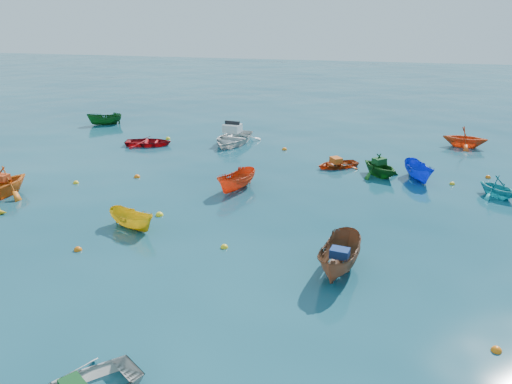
# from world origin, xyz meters

# --- Properties ---
(ground) EXTENTS (160.00, 160.00, 0.00)m
(ground) POSITION_xyz_m (0.00, 0.00, 0.00)
(ground) COLOR #093547
(ground) RESTS_ON ground
(sampan_brown_mid) EXTENTS (1.83, 3.71, 1.38)m
(sampan_brown_mid) POSITION_xyz_m (4.91, -1.64, 0.00)
(sampan_brown_mid) COLOR brown
(sampan_brown_mid) RESTS_ON ground
(dinghy_orange_w) EXTENTS (3.10, 3.49, 1.68)m
(dinghy_orange_w) POSITION_xyz_m (-13.13, 2.26, 0.00)
(dinghy_orange_w) COLOR orange
(dinghy_orange_w) RESTS_ON ground
(sampan_yellow_mid) EXTENTS (2.81, 1.90, 1.02)m
(sampan_yellow_mid) POSITION_xyz_m (-4.54, 0.07, 0.00)
(sampan_yellow_mid) COLOR gold
(sampan_yellow_mid) RESTS_ON ground
(dinghy_cyan_se) EXTENTS (3.05, 3.09, 1.23)m
(dinghy_cyan_se) POSITION_xyz_m (12.30, 8.47, 0.00)
(dinghy_cyan_se) COLOR teal
(dinghy_cyan_se) RESTS_ON ground
(dinghy_red_nw) EXTENTS (3.76, 3.03, 0.69)m
(dinghy_red_nw) POSITION_xyz_m (-10.23, 13.71, 0.00)
(dinghy_red_nw) COLOR #A60D13
(dinghy_red_nw) RESTS_ON ground
(sampan_orange_n) EXTENTS (2.13, 3.27, 1.18)m
(sampan_orange_n) POSITION_xyz_m (-1.36, 6.14, 0.00)
(sampan_orange_n) COLOR red
(sampan_orange_n) RESTS_ON ground
(dinghy_green_n) EXTENTS (3.58, 3.61, 1.44)m
(dinghy_green_n) POSITION_xyz_m (6.19, 10.52, 0.00)
(dinghy_green_n) COLOR #135315
(dinghy_green_n) RESTS_ON ground
(dinghy_red_ne) EXTENTS (3.33, 3.14, 0.56)m
(dinghy_red_ne) POSITION_xyz_m (3.59, 11.69, 0.00)
(dinghy_red_ne) COLOR #B83B0F
(dinghy_red_ne) RESTS_ON ground
(sampan_blue_far) EXTENTS (2.04, 3.21, 1.16)m
(sampan_blue_far) POSITION_xyz_m (8.39, 10.34, 0.00)
(sampan_blue_far) COLOR #102DCA
(sampan_blue_far) RESTS_ON ground
(dinghy_orange_far) EXTENTS (3.35, 3.00, 1.57)m
(dinghy_orange_far) POSITION_xyz_m (12.00, 18.74, 0.00)
(dinghy_orange_far) COLOR #E04A15
(dinghy_orange_far) RESTS_ON ground
(sampan_green_far) EXTENTS (3.03, 2.29, 1.10)m
(sampan_green_far) POSITION_xyz_m (-16.85, 19.13, 0.00)
(sampan_green_far) COLOR #104517
(sampan_green_far) RESTS_ON ground
(motorboat_white) EXTENTS (3.93, 5.09, 1.57)m
(motorboat_white) POSITION_xyz_m (-4.46, 15.76, 0.00)
(motorboat_white) COLOR silver
(motorboat_white) RESTS_ON ground
(tarp_blue_a) EXTENTS (0.76, 0.61, 0.33)m
(tarp_blue_a) POSITION_xyz_m (4.89, -1.79, 0.86)
(tarp_blue_a) COLOR navy
(tarp_blue_a) RESTS_ON sampan_brown_mid
(tarp_orange_a) EXTENTS (0.75, 0.60, 0.34)m
(tarp_orange_a) POSITION_xyz_m (-13.13, 2.31, 1.01)
(tarp_orange_a) COLOR red
(tarp_orange_a) RESTS_ON dinghy_orange_w
(tarp_green_b) EXTENTS (0.90, 0.88, 0.35)m
(tarp_green_b) POSITION_xyz_m (6.12, 10.59, 0.89)
(tarp_green_b) COLOR #11461A
(tarp_green_b) RESTS_ON dinghy_green_n
(tarp_orange_b) EXTENTS (0.88, 0.92, 0.36)m
(tarp_orange_b) POSITION_xyz_m (3.51, 11.63, 0.46)
(tarp_orange_b) COLOR #D65515
(tarp_orange_b) RESTS_ON dinghy_red_ne
(buoy_or_a) EXTENTS (0.33, 0.33, 0.33)m
(buoy_or_a) POSITION_xyz_m (-5.71, -2.47, 0.00)
(buoy_or_a) COLOR #D45F0B
(buoy_or_a) RESTS_ON ground
(buoy_ye_a) EXTENTS (0.31, 0.31, 0.31)m
(buoy_ye_a) POSITION_xyz_m (0.08, -0.79, 0.00)
(buoy_ye_a) COLOR yellow
(buoy_ye_a) RESTS_ON ground
(buoy_or_b) EXTENTS (0.31, 0.31, 0.31)m
(buoy_or_b) POSITION_xyz_m (9.76, -5.26, 0.00)
(buoy_or_b) COLOR orange
(buoy_or_b) RESTS_ON ground
(buoy_ye_b) EXTENTS (0.32, 0.32, 0.32)m
(buoy_ye_b) POSITION_xyz_m (-10.58, 4.96, 0.00)
(buoy_ye_b) COLOR yellow
(buoy_ye_b) RESTS_ON ground
(buoy_or_c) EXTENTS (0.36, 0.36, 0.36)m
(buoy_or_c) POSITION_xyz_m (-7.69, 6.78, 0.00)
(buoy_or_c) COLOR orange
(buoy_or_c) RESTS_ON ground
(buoy_ye_c) EXTENTS (0.37, 0.37, 0.37)m
(buoy_ye_c) POSITION_xyz_m (-3.99, 1.76, 0.00)
(buoy_ye_c) COLOR yellow
(buoy_ye_c) RESTS_ON ground
(buoy_or_d) EXTENTS (0.32, 0.32, 0.32)m
(buoy_or_d) POSITION_xyz_m (12.42, 11.70, 0.00)
(buoy_or_d) COLOR #D85F0B
(buoy_or_d) RESTS_ON ground
(buoy_ye_d) EXTENTS (0.36, 0.36, 0.36)m
(buoy_ye_d) POSITION_xyz_m (-9.60, 15.76, 0.00)
(buoy_ye_d) COLOR yellow
(buoy_ye_d) RESTS_ON ground
(buoy_or_e) EXTENTS (0.36, 0.36, 0.36)m
(buoy_or_e) POSITION_xyz_m (-0.39, 14.88, 0.00)
(buoy_or_e) COLOR orange
(buoy_or_e) RESTS_ON ground
(buoy_ye_e) EXTENTS (0.31, 0.31, 0.31)m
(buoy_ye_e) POSITION_xyz_m (10.24, 9.96, 0.00)
(buoy_ye_e) COLOR gold
(buoy_ye_e) RESTS_ON ground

